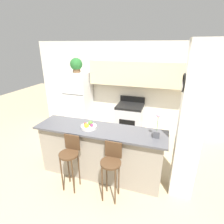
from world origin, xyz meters
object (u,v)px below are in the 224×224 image
refrigerator (79,102)px  orchid_vase (157,130)px  stove_range (130,120)px  bar_stool_right (111,163)px  potted_plant_on_fridge (76,65)px  fruit_bowl (89,126)px  bar_stool_left (70,155)px

refrigerator → orchid_vase: 2.99m
stove_range → bar_stool_right: 2.28m
potted_plant_on_fridge → orchid_vase: (2.38, -1.78, -0.78)m
orchid_vase → fruit_bowl: size_ratio=1.53×
potted_plant_on_fridge → fruit_bowl: bearing=-57.2°
bar_stool_left → bar_stool_right: bearing=0.0°
orchid_vase → refrigerator: bearing=143.2°
bar_stool_right → refrigerator: bearing=127.9°
refrigerator → potted_plant_on_fridge: bearing=116.9°
refrigerator → bar_stool_right: bearing=-52.1°
potted_plant_on_fridge → orchid_vase: potted_plant_on_fridge is taller
bar_stool_right → bar_stool_left: bearing=180.0°
orchid_vase → potted_plant_on_fridge: bearing=143.2°
bar_stool_right → fruit_bowl: (-0.57, 0.42, 0.38)m
bar_stool_right → orchid_vase: size_ratio=2.35×
refrigerator → stove_range: 1.61m
orchid_vase → fruit_bowl: 1.21m
bar_stool_left → fruit_bowl: fruit_bowl is taller
bar_stool_right → fruit_bowl: fruit_bowl is taller
bar_stool_left → potted_plant_on_fridge: 2.76m
stove_range → fruit_bowl: fruit_bowl is taller
bar_stool_right → fruit_bowl: size_ratio=3.58×
stove_range → fruit_bowl: (-0.38, -1.84, 0.60)m
potted_plant_on_fridge → fruit_bowl: potted_plant_on_fridge is taller
potted_plant_on_fridge → orchid_vase: bearing=-36.8°
stove_range → bar_stool_left: bearing=-104.0°
bar_stool_left → potted_plant_on_fridge: (-0.99, 2.24, 1.25)m
bar_stool_right → potted_plant_on_fridge: bearing=127.9°
bar_stool_left → potted_plant_on_fridge: size_ratio=2.57×
stove_range → refrigerator: bearing=-179.3°
refrigerator → stove_range: (1.56, 0.02, -0.40)m
bar_stool_right → potted_plant_on_fridge: size_ratio=2.57×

